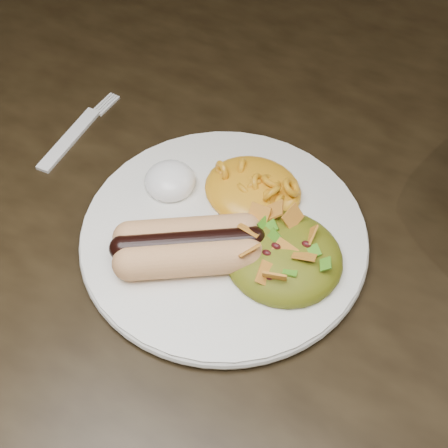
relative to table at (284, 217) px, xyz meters
The scene contains 8 objects.
floor 0.66m from the table, ahead, with size 4.00×4.00×0.00m, color black.
table is the anchor object (origin of this frame).
plate 0.16m from the table, 94.44° to the right, with size 0.26×0.26×0.01m, color white.
hotdog 0.21m from the table, 97.65° to the right, with size 0.11×0.12×0.03m.
mac_and_cheese 0.14m from the table, 97.03° to the right, with size 0.10×0.09×0.04m, color orange.
sour_cream 0.18m from the table, 128.78° to the right, with size 0.05×0.05×0.03m, color white.
taco_salad 0.19m from the table, 67.48° to the right, with size 0.11×0.10×0.05m.
fork 0.26m from the table, 157.36° to the right, with size 0.02×0.13×0.00m, color silver.
Camera 1 is at (0.16, -0.43, 1.22)m, focal length 50.00 mm.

